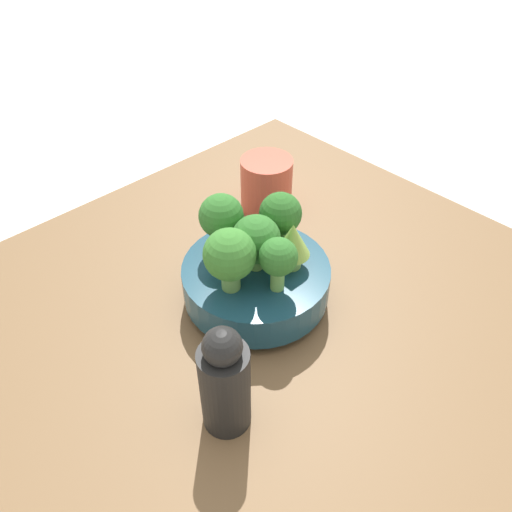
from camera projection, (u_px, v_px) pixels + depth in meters
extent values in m
plane|color=silver|center=(251.00, 335.00, 0.72)|extent=(6.00, 6.00, 0.00)
cube|color=brown|center=(251.00, 327.00, 0.71)|extent=(0.92, 0.82, 0.03)
cylinder|color=navy|center=(256.00, 296.00, 0.72)|extent=(0.09, 0.09, 0.01)
cylinder|color=navy|center=(256.00, 280.00, 0.70)|extent=(0.21, 0.21, 0.05)
cylinder|color=#6BA34C|center=(280.00, 235.00, 0.71)|extent=(0.03, 0.03, 0.04)
sphere|color=#286023|center=(280.00, 213.00, 0.68)|extent=(0.06, 0.06, 0.06)
cylinder|color=#6BA34C|center=(291.00, 260.00, 0.68)|extent=(0.03, 0.03, 0.02)
cone|color=#84AD47|center=(293.00, 240.00, 0.65)|extent=(0.05, 0.05, 0.05)
cylinder|color=#609347|center=(231.00, 278.00, 0.64)|extent=(0.02, 0.02, 0.03)
sphere|color=#387A2D|center=(230.00, 254.00, 0.62)|extent=(0.07, 0.07, 0.07)
cylinder|color=#6BA34C|center=(277.00, 278.00, 0.64)|extent=(0.02, 0.02, 0.04)
sphere|color=#2D6B28|center=(278.00, 257.00, 0.62)|extent=(0.05, 0.05, 0.05)
cylinder|color=#6BA34C|center=(256.00, 260.00, 0.67)|extent=(0.02, 0.02, 0.03)
sphere|color=#2D6B28|center=(256.00, 239.00, 0.65)|extent=(0.07, 0.07, 0.07)
cylinder|color=#6BA34C|center=(223.00, 239.00, 0.70)|extent=(0.02, 0.02, 0.04)
sphere|color=#2D6B28|center=(221.00, 216.00, 0.67)|extent=(0.06, 0.06, 0.06)
cylinder|color=#C64C38|center=(266.00, 184.00, 0.86)|extent=(0.09, 0.09, 0.10)
cylinder|color=black|center=(225.00, 388.00, 0.54)|extent=(0.06, 0.06, 0.12)
sphere|color=black|center=(222.00, 347.00, 0.49)|extent=(0.04, 0.04, 0.04)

